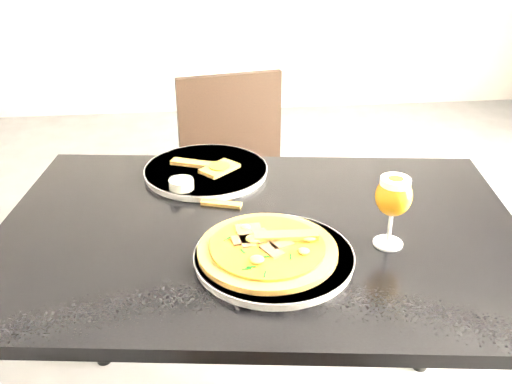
{
  "coord_description": "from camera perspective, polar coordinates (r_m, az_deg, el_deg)",
  "views": [
    {
      "loc": [
        -0.03,
        -1.07,
        1.43
      ],
      "look_at": [
        0.09,
        0.06,
        0.83
      ],
      "focal_mm": 40.0,
      "sensor_mm": 36.0,
      "label": 1
    }
  ],
  "objects": [
    {
      "name": "dining_table",
      "position": [
        1.36,
        0.32,
        -6.83
      ],
      "size": [
        1.29,
        0.95,
        0.75
      ],
      "rotation": [
        0.0,
        0.0,
        -0.13
      ],
      "color": "black",
      "rests_on": "ground"
    },
    {
      "name": "plate_main",
      "position": [
        1.19,
        1.8,
        -6.52
      ],
      "size": [
        0.44,
        0.44,
        0.02
      ],
      "primitive_type": "cylinder",
      "rotation": [
        0.0,
        0.0,
        -0.49
      ],
      "color": "silver",
      "rests_on": "dining_table"
    },
    {
      "name": "sauce_cup",
      "position": [
        1.45,
        -7.46,
        0.56
      ],
      "size": [
        0.06,
        0.06,
        0.04
      ],
      "color": "silver",
      "rests_on": "dining_table"
    },
    {
      "name": "crust_scraps",
      "position": [
        1.55,
        -4.57,
        2.56
      ],
      "size": [
        0.19,
        0.13,
        0.01
      ],
      "rotation": [
        0.0,
        0.0,
        0.05
      ],
      "color": "brown",
      "rests_on": "plate_second"
    },
    {
      "name": "beer_glass",
      "position": [
        1.22,
        13.61,
        -0.43
      ],
      "size": [
        0.08,
        0.08,
        0.16
      ],
      "color": "#B0B6B9",
      "rests_on": "dining_table"
    },
    {
      "name": "chair_far",
      "position": [
        2.08,
        -1.67,
        0.43
      ],
      "size": [
        0.47,
        0.47,
        0.87
      ],
      "rotation": [
        0.0,
        0.0,
        0.18
      ],
      "color": "black",
      "rests_on": "ground"
    },
    {
      "name": "pizza",
      "position": [
        1.18,
        1.22,
        -5.68
      ],
      "size": [
        0.29,
        0.29,
        0.03
      ],
      "rotation": [
        0.0,
        0.0,
        -0.34
      ],
      "color": "brown",
      "rests_on": "plate_main"
    },
    {
      "name": "loose_crust",
      "position": [
        1.4,
        -3.48,
        -1.17
      ],
      "size": [
        0.1,
        0.05,
        0.01
      ],
      "primitive_type": "cube",
      "rotation": [
        0.0,
        0.0,
        -0.33
      ],
      "color": "brown",
      "rests_on": "dining_table"
    },
    {
      "name": "plate_second",
      "position": [
        1.56,
        -5.02,
        2.12
      ],
      "size": [
        0.37,
        0.37,
        0.02
      ],
      "primitive_type": "cylinder",
      "rotation": [
        0.0,
        0.0,
        -0.12
      ],
      "color": "silver",
      "rests_on": "dining_table"
    }
  ]
}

